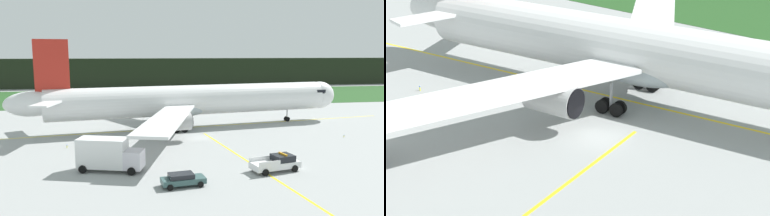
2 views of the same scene
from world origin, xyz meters
TOP-DOWN VIEW (x-y plane):
  - ground at (0.00, 0.00)m, footprint 320.00×320.00m
  - grass_verge at (0.00, 53.66)m, footprint 320.00×41.65m
  - distant_tree_line at (0.00, 85.22)m, footprint 288.00×5.29m
  - taxiway_centerline_main at (0.87, 8.10)m, footprint 77.69×11.42m
  - taxiway_centerline_spur at (4.47, -16.87)m, footprint 5.92×39.29m
  - airliner at (0.25, 8.01)m, footprint 58.67×48.07m
  - ops_pickup_truck at (6.04, -17.18)m, footprint 5.85×3.25m
  - catering_truck at (-12.48, -14.21)m, footprint 7.62×4.39m
  - staff_car at (-4.95, -20.18)m, footprint 4.55×2.41m
  - taxiway_edge_light_east at (22.66, -3.27)m, footprint 0.12×0.12m
  - taxiway_edge_light_west at (-18.78, -3.27)m, footprint 0.12×0.12m

SIDE VIEW (x-z plane):
  - ground at x=0.00m, z-range 0.00..0.00m
  - taxiway_centerline_main at x=0.87m, z-range 0.00..0.01m
  - taxiway_centerline_spur at x=4.47m, z-range 0.00..0.01m
  - grass_verge at x=0.00m, z-range 0.00..0.04m
  - taxiway_edge_light_east at x=22.66m, z-range 0.02..0.41m
  - taxiway_edge_light_west at x=-18.78m, z-range 0.02..0.50m
  - staff_car at x=-4.95m, z-range 0.05..1.35m
  - ops_pickup_truck at x=6.04m, z-range -0.07..1.87m
  - catering_truck at x=-12.48m, z-range 0.01..3.87m
  - airliner at x=0.25m, z-range -2.81..12.24m
  - distant_tree_line at x=0.00m, z-range 0.00..10.62m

